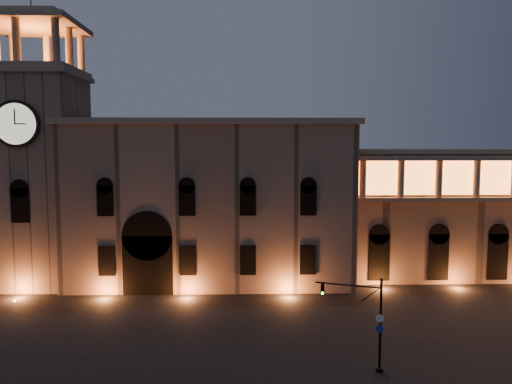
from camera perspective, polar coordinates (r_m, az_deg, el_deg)
ground at (r=36.25m, az=-4.06°, el=-19.01°), size 160.00×160.00×0.00m
government_building at (r=55.37m, az=-5.21°, el=-1.04°), size 30.80×12.80×17.60m
clock_tower at (r=58.36m, az=-23.68°, el=2.53°), size 9.80×9.80×32.40m
colonnade_wing at (r=64.94m, az=26.54°, el=-1.91°), size 40.60×11.50×14.50m
traffic_light at (r=34.86m, az=12.72°, el=-14.27°), size 4.36×1.79×6.32m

